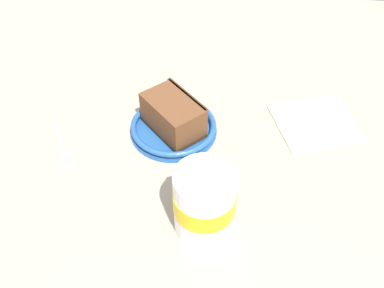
{
  "coord_description": "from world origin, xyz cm",
  "views": [
    {
      "loc": [
        44.94,
        6.07,
        52.36
      ],
      "look_at": [
        -3.03,
        1.57,
        3.0
      ],
      "focal_mm": 41.33,
      "sensor_mm": 36.0,
      "label": 1
    }
  ],
  "objects_px": {
    "small_plate": "(174,127)",
    "cake_slice": "(174,114)",
    "teaspoon": "(64,151)",
    "folded_napkin": "(315,122)",
    "tea_mug": "(204,201)"
  },
  "relations": [
    {
      "from": "cake_slice",
      "to": "tea_mug",
      "type": "distance_m",
      "value": 0.2
    },
    {
      "from": "small_plate",
      "to": "cake_slice",
      "type": "bearing_deg",
      "value": 132.78
    },
    {
      "from": "cake_slice",
      "to": "teaspoon",
      "type": "xyz_separation_m",
      "value": [
        0.07,
        -0.17,
        -0.03
      ]
    },
    {
      "from": "cake_slice",
      "to": "small_plate",
      "type": "bearing_deg",
      "value": -47.22
    },
    {
      "from": "small_plate",
      "to": "folded_napkin",
      "type": "bearing_deg",
      "value": 99.95
    },
    {
      "from": "cake_slice",
      "to": "folded_napkin",
      "type": "xyz_separation_m",
      "value": [
        -0.04,
        0.24,
        -0.03
      ]
    },
    {
      "from": "small_plate",
      "to": "cake_slice",
      "type": "relative_size",
      "value": 1.19
    },
    {
      "from": "small_plate",
      "to": "tea_mug",
      "type": "relative_size",
      "value": 1.4
    },
    {
      "from": "small_plate",
      "to": "teaspoon",
      "type": "bearing_deg",
      "value": -69.05
    },
    {
      "from": "folded_napkin",
      "to": "small_plate",
      "type": "bearing_deg",
      "value": -80.05
    },
    {
      "from": "small_plate",
      "to": "teaspoon",
      "type": "distance_m",
      "value": 0.18
    },
    {
      "from": "tea_mug",
      "to": "teaspoon",
      "type": "distance_m",
      "value": 0.27
    },
    {
      "from": "teaspoon",
      "to": "folded_napkin",
      "type": "height_order",
      "value": "teaspoon"
    },
    {
      "from": "cake_slice",
      "to": "teaspoon",
      "type": "relative_size",
      "value": 1.03
    },
    {
      "from": "small_plate",
      "to": "teaspoon",
      "type": "height_order",
      "value": "small_plate"
    }
  ]
}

